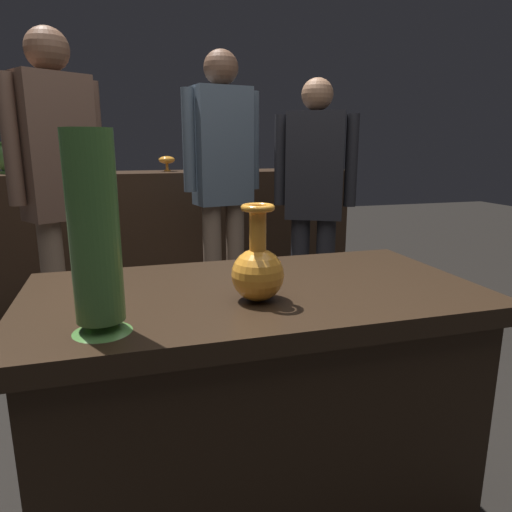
# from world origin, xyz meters

# --- Properties ---
(display_plinth) EXTENTS (1.20, 0.64, 0.80)m
(display_plinth) POSITION_xyz_m (0.00, 0.00, 0.40)
(display_plinth) COLOR black
(display_plinth) RESTS_ON ground_plane
(back_display_shelf) EXTENTS (2.60, 0.40, 0.99)m
(back_display_shelf) POSITION_xyz_m (0.00, 2.20, 0.49)
(back_display_shelf) COLOR #382619
(back_display_shelf) RESTS_ON ground_plane
(vase_centerpiece) EXTENTS (0.13, 0.13, 0.24)m
(vase_centerpiece) POSITION_xyz_m (-0.02, -0.10, 0.88)
(vase_centerpiece) COLOR orange
(vase_centerpiece) RESTS_ON display_plinth
(vase_tall_behind) EXTENTS (0.12, 0.12, 0.41)m
(vase_tall_behind) POSITION_xyz_m (-0.38, -0.20, 1.00)
(vase_tall_behind) COLOR #477A38
(vase_tall_behind) RESTS_ON display_plinth
(shelf_vase_center) EXTENTS (0.11, 0.11, 0.11)m
(shelf_vase_center) POSITION_xyz_m (0.00, 2.24, 1.07)
(shelf_vase_center) COLOR orange
(shelf_vase_center) RESTS_ON back_display_shelf
(shelf_vase_far_left) EXTENTS (0.11, 0.11, 0.20)m
(shelf_vase_far_left) POSITION_xyz_m (-1.04, 2.25, 1.10)
(shelf_vase_far_left) COLOR #477A38
(shelf_vase_far_left) RESTS_ON back_display_shelf
(visitor_near_right) EXTENTS (0.43, 0.31, 1.53)m
(visitor_near_right) POSITION_xyz_m (0.75, 1.34, 0.90)
(visitor_near_right) COLOR #232328
(visitor_near_right) RESTS_ON ground_plane
(visitor_near_left) EXTENTS (0.41, 0.32, 1.68)m
(visitor_near_left) POSITION_xyz_m (-0.60, 1.23, 0.99)
(visitor_near_left) COLOR #846B56
(visitor_near_left) RESTS_ON ground_plane
(visitor_center_back) EXTENTS (0.46, 0.24, 1.68)m
(visitor_center_back) POSITION_xyz_m (0.25, 1.54, 1.00)
(visitor_center_back) COLOR #846B56
(visitor_center_back) RESTS_ON ground_plane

